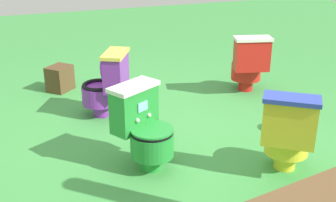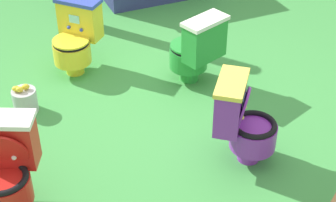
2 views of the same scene
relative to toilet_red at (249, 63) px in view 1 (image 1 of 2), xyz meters
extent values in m
plane|color=#429947|center=(1.32, 0.85, -0.37)|extent=(14.00, 14.00, 0.00)
cylinder|color=red|center=(-0.02, -0.07, -0.30)|extent=(0.22, 0.22, 0.14)
cylinder|color=red|center=(-0.02, -0.09, -0.13)|extent=(0.45, 0.45, 0.20)
torus|color=black|center=(-0.02, -0.09, -0.02)|extent=(0.43, 0.43, 0.04)
cylinder|color=white|center=(-0.02, -0.09, -0.07)|extent=(0.29, 0.29, 0.01)
cube|color=red|center=(0.03, 0.10, 0.13)|extent=(0.44, 0.29, 0.37)
cube|color=white|center=(0.03, 0.10, 0.33)|extent=(0.47, 0.32, 0.04)
cube|color=#8CE0E5|center=(0.00, 0.01, 0.18)|extent=(0.11, 0.04, 0.08)
cylinder|color=red|center=(0.00, 0.01, 0.12)|extent=(0.36, 0.18, 0.35)
sphere|color=white|center=(0.07, -0.02, 0.08)|extent=(0.04, 0.04, 0.04)
sphere|color=white|center=(-0.07, 0.02, 0.08)|extent=(0.04, 0.04, 0.04)
cylinder|color=green|center=(1.70, 1.33, -0.30)|extent=(0.25, 0.25, 0.14)
cylinder|color=green|center=(1.69, 1.34, -0.13)|extent=(0.50, 0.50, 0.20)
torus|color=black|center=(1.69, 1.34, -0.02)|extent=(0.48, 0.48, 0.04)
cylinder|color=white|center=(1.69, 1.34, -0.07)|extent=(0.33, 0.33, 0.01)
cube|color=green|center=(1.78, 1.17, 0.13)|extent=(0.45, 0.37, 0.37)
cube|color=white|center=(1.78, 1.17, 0.33)|extent=(0.48, 0.40, 0.04)
cube|color=#8CE0E5|center=(1.73, 1.26, 0.18)|extent=(0.10, 0.06, 0.08)
cylinder|color=green|center=(1.69, 1.34, 0.00)|extent=(0.49, 0.49, 0.02)
sphere|color=white|center=(1.67, 1.23, 0.08)|extent=(0.04, 0.04, 0.04)
sphere|color=white|center=(1.79, 1.30, 0.08)|extent=(0.04, 0.04, 0.04)
cylinder|color=purple|center=(1.86, 0.08, -0.30)|extent=(0.24, 0.24, 0.14)
cylinder|color=purple|center=(1.87, 0.07, -0.13)|extent=(0.50, 0.50, 0.20)
torus|color=black|center=(1.87, 0.07, -0.02)|extent=(0.48, 0.48, 0.04)
cylinder|color=#EACC4C|center=(1.87, 0.07, -0.07)|extent=(0.32, 0.32, 0.01)
cube|color=purple|center=(1.70, 0.17, 0.13)|extent=(0.36, 0.45, 0.37)
cube|color=#EACC4C|center=(1.70, 0.17, 0.33)|extent=(0.39, 0.48, 0.04)
cube|color=#8CE0E5|center=(1.79, 0.12, 0.18)|extent=(0.06, 0.10, 0.08)
cylinder|color=purple|center=(1.78, 0.12, 0.12)|extent=(0.24, 0.35, 0.35)
sphere|color=#EACC4C|center=(1.82, 0.18, 0.08)|extent=(0.04, 0.04, 0.04)
sphere|color=#EACC4C|center=(1.76, 0.06, 0.08)|extent=(0.04, 0.04, 0.04)
cylinder|color=yellow|center=(0.61, 1.71, -0.30)|extent=(0.25, 0.25, 0.14)
cylinder|color=yellow|center=(0.60, 1.70, -0.13)|extent=(0.52, 0.52, 0.20)
torus|color=black|center=(0.60, 1.70, -0.02)|extent=(0.49, 0.49, 0.04)
cylinder|color=#3347B2|center=(0.60, 1.70, -0.07)|extent=(0.34, 0.34, 0.01)
cube|color=yellow|center=(0.72, 1.86, 0.13)|extent=(0.44, 0.40, 0.37)
cube|color=#3347B2|center=(0.72, 1.86, 0.33)|extent=(0.48, 0.43, 0.04)
cube|color=#8CE0E5|center=(0.66, 1.78, 0.18)|extent=(0.09, 0.07, 0.08)
cylinder|color=yellow|center=(0.60, 1.70, 0.00)|extent=(0.50, 0.50, 0.02)
sphere|color=#3347B2|center=(0.71, 1.73, 0.08)|extent=(0.04, 0.04, 0.04)
sphere|color=#3347B2|center=(0.60, 1.81, 0.08)|extent=(0.04, 0.04, 0.04)
cube|color=brown|center=(2.18, -0.86, -0.22)|extent=(0.38, 0.37, 0.31)
cylinder|color=#B7B7BF|center=(0.12, 1.16, -0.26)|extent=(0.22, 0.22, 0.22)
ellipsoid|color=yellow|center=(0.09, 1.14, -0.12)|extent=(0.07, 0.05, 0.05)
ellipsoid|color=yellow|center=(0.14, 1.17, -0.12)|extent=(0.07, 0.05, 0.05)
ellipsoid|color=yellow|center=(0.06, 1.16, -0.12)|extent=(0.07, 0.05, 0.05)
camera|label=1|loc=(2.67, 4.42, 1.58)|focal=46.36mm
camera|label=2|loc=(0.46, -3.02, 2.60)|focal=58.38mm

